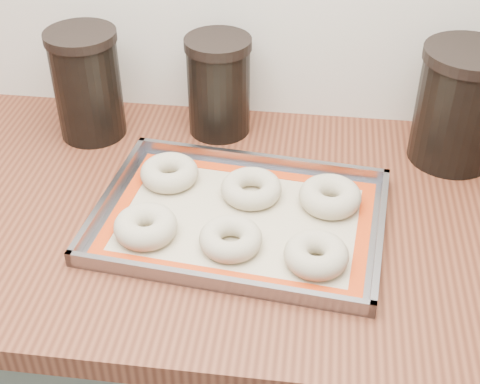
# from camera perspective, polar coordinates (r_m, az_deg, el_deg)

# --- Properties ---
(countertop) EXTENTS (3.06, 0.68, 0.04)m
(countertop) POSITION_cam_1_polar(r_m,az_deg,el_deg) (1.13, 5.85, -2.67)
(countertop) COLOR brown
(countertop) RESTS_ON cabinet
(baking_tray) EXTENTS (0.49, 0.37, 0.03)m
(baking_tray) POSITION_cam_1_polar(r_m,az_deg,el_deg) (1.09, 0.00, -2.23)
(baking_tray) COLOR gray
(baking_tray) RESTS_ON countertop
(baking_mat) EXTENTS (0.45, 0.33, 0.00)m
(baking_mat) POSITION_cam_1_polar(r_m,az_deg,el_deg) (1.09, -0.00, -2.31)
(baking_mat) COLOR #C6B793
(baking_mat) RESTS_ON baking_tray
(bagel_front_left) EXTENTS (0.13, 0.13, 0.04)m
(bagel_front_left) POSITION_cam_1_polar(r_m,az_deg,el_deg) (1.06, -8.05, -2.92)
(bagel_front_left) COLOR #C3B697
(bagel_front_left) RESTS_ON baking_mat
(bagel_front_mid) EXTENTS (0.12, 0.12, 0.03)m
(bagel_front_mid) POSITION_cam_1_polar(r_m,az_deg,el_deg) (1.03, -0.80, -4.00)
(bagel_front_mid) COLOR #C3B697
(bagel_front_mid) RESTS_ON baking_mat
(bagel_front_right) EXTENTS (0.11, 0.11, 0.04)m
(bagel_front_right) POSITION_cam_1_polar(r_m,az_deg,el_deg) (1.00, 6.52, -5.34)
(bagel_front_right) COLOR #C3B697
(bagel_front_right) RESTS_ON baking_mat
(bagel_back_left) EXTENTS (0.13, 0.13, 0.04)m
(bagel_back_left) POSITION_cam_1_polar(r_m,az_deg,el_deg) (1.17, -6.05, 1.65)
(bagel_back_left) COLOR #C3B697
(bagel_back_left) RESTS_ON baking_mat
(bagel_back_mid) EXTENTS (0.13, 0.13, 0.03)m
(bagel_back_mid) POSITION_cam_1_polar(r_m,az_deg,el_deg) (1.13, 0.97, 0.31)
(bagel_back_mid) COLOR #C3B697
(bagel_back_mid) RESTS_ON baking_mat
(bagel_back_right) EXTENTS (0.11, 0.11, 0.04)m
(bagel_back_right) POSITION_cam_1_polar(r_m,az_deg,el_deg) (1.12, 7.69, -0.38)
(bagel_back_right) COLOR #C3B697
(bagel_back_right) RESTS_ON baking_mat
(canister_left) EXTENTS (0.13, 0.13, 0.21)m
(canister_left) POSITION_cam_1_polar(r_m,az_deg,el_deg) (1.29, -12.90, 8.97)
(canister_left) COLOR black
(canister_left) RESTS_ON countertop
(canister_mid) EXTENTS (0.12, 0.12, 0.19)m
(canister_mid) POSITION_cam_1_polar(r_m,az_deg,el_deg) (1.28, -1.83, 9.07)
(canister_mid) COLOR black
(canister_mid) RESTS_ON countertop
(canister_right) EXTENTS (0.16, 0.16, 0.22)m
(canister_right) POSITION_cam_1_polar(r_m,az_deg,el_deg) (1.25, 18.24, 7.02)
(canister_right) COLOR black
(canister_right) RESTS_ON countertop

